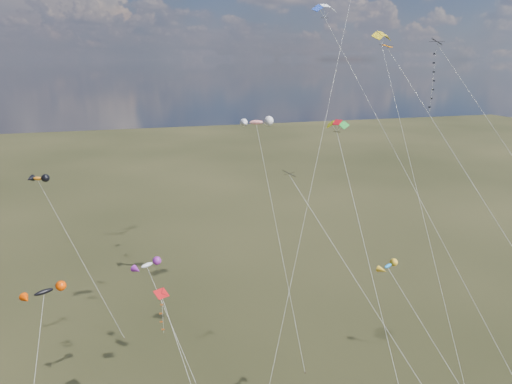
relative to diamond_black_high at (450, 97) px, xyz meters
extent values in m
cube|color=black|center=(-0.89, 1.41, 4.71)|extent=(1.35, 1.37, 0.50)
cylinder|color=silver|center=(-8.10, 9.70, -6.54)|extent=(19.83, 23.86, 43.31)
cube|color=black|center=(-14.92, 0.27, -6.00)|extent=(0.98, 1.04, 0.41)
cylinder|color=silver|center=(-9.43, -7.65, -17.09)|extent=(11.01, 15.86, 22.21)
cube|color=red|center=(-25.95, 1.72, -16.26)|extent=(1.37, 1.33, 0.46)
cylinder|color=silver|center=(-24.35, -2.63, -22.23)|extent=(3.23, 8.71, 11.94)
cube|color=#DA6A00|center=(-7.07, -0.60, 4.23)|extent=(1.02, 1.01, 0.24)
cylinder|color=silver|center=(0.68, 3.01, -11.10)|extent=(0.58, 21.15, 34.20)
cylinder|color=silver|center=(-1.87, -1.37, -9.99)|extent=(12.91, 20.66, 36.41)
cylinder|color=silver|center=(-10.43, -8.18, -15.04)|extent=(0.50, 17.15, 26.32)
ellipsoid|color=black|center=(-35.53, 3.75, -15.70)|extent=(3.27, 2.29, 0.90)
ellipsoid|color=orange|center=(-38.56, 25.30, -10.91)|extent=(2.65, 2.08, 1.16)
cylinder|color=silver|center=(-34.13, 19.78, -19.55)|extent=(8.88, 11.07, 17.29)
cube|color=#332316|center=(-29.71, 14.26, -28.13)|extent=(0.10, 0.10, 0.12)
ellipsoid|color=silver|center=(-26.86, 5.45, -15.14)|extent=(2.57, 2.02, 0.88)
cylinder|color=silver|center=(-24.55, 1.53, -21.67)|extent=(4.65, 7.87, 13.06)
ellipsoid|color=red|center=(-11.10, 22.90, -4.71)|extent=(3.84, 2.19, 1.48)
cylinder|color=silver|center=(-11.44, 12.77, -16.45)|extent=(0.71, 20.27, 23.50)
cube|color=#332316|center=(-11.79, 2.65, -28.13)|extent=(0.10, 0.10, 0.12)
ellipsoid|color=#1B80D2|center=(-7.80, -4.48, -13.26)|extent=(2.06, 1.51, 0.71)
cylinder|color=silver|center=(-4.29, -9.13, -20.73)|extent=(7.06, 9.32, 14.95)
camera|label=1|loc=(-28.09, -34.53, 3.17)|focal=32.00mm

